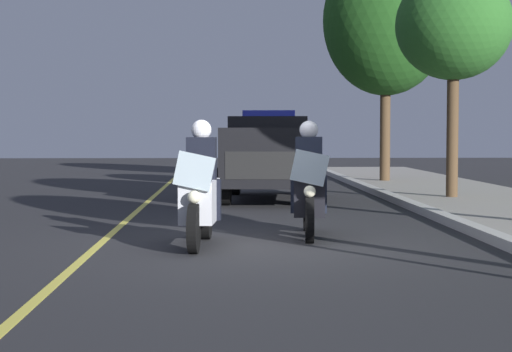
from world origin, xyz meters
TOP-DOWN VIEW (x-y plane):
  - ground_plane at (0.00, 0.00)m, footprint 80.00×80.00m
  - curb_strip at (0.00, 3.31)m, footprint 48.00×0.24m
  - lane_stripe_center at (0.00, -2.19)m, footprint 48.00×0.12m
  - police_motorcycle_lead_left at (0.07, -0.80)m, footprint 2.14×0.62m
  - police_motorcycle_lead_right at (-0.91, 0.78)m, footprint 2.14×0.62m
  - police_suv at (-7.94, 0.53)m, footprint 5.03×2.38m
  - tree_far_back at (-7.36, 4.63)m, footprint 2.59×2.59m
  - tree_behind_suv at (-13.96, 4.33)m, footprint 3.76×3.76m

SIDE VIEW (x-z plane):
  - ground_plane at x=0.00m, z-range 0.00..0.00m
  - lane_stripe_center at x=0.00m, z-range 0.00..0.01m
  - curb_strip at x=0.00m, z-range 0.00..0.15m
  - police_motorcycle_lead_left at x=0.07m, z-range -0.16..1.56m
  - police_motorcycle_lead_right at x=-0.91m, z-range -0.16..1.56m
  - police_suv at x=-7.94m, z-range 0.04..2.09m
  - tree_far_back at x=-7.36m, z-range 1.38..6.43m
  - tree_behind_suv at x=-13.96m, z-range 1.36..8.38m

